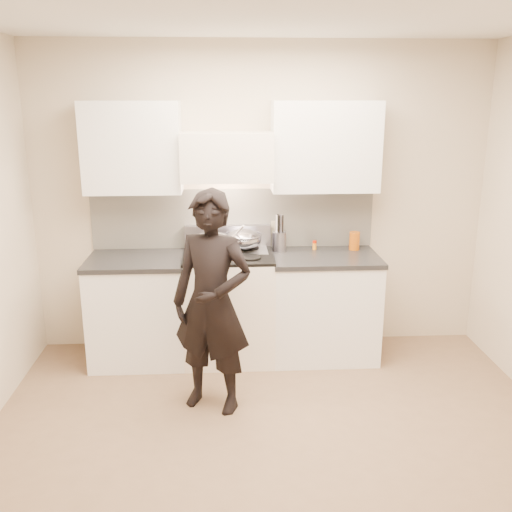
# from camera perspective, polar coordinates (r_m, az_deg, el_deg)

# --- Properties ---
(ground_plane) EXTENTS (4.00, 4.00, 0.00)m
(ground_plane) POSITION_cam_1_polar(r_m,az_deg,el_deg) (3.96, 2.21, -18.75)
(ground_plane) COLOR #7E6149
(room_shell) EXTENTS (4.04, 3.54, 2.70)m
(room_shell) POSITION_cam_1_polar(r_m,az_deg,el_deg) (3.68, 1.03, 5.70)
(room_shell) COLOR beige
(room_shell) RESTS_ON ground
(stove) EXTENTS (0.76, 0.65, 0.96)m
(stove) POSITION_cam_1_polar(r_m,az_deg,el_deg) (4.99, -2.72, -4.97)
(stove) COLOR white
(stove) RESTS_ON ground
(counter_right) EXTENTS (0.92, 0.67, 0.92)m
(counter_right) POSITION_cam_1_polar(r_m,az_deg,el_deg) (5.07, 6.74, -4.90)
(counter_right) COLOR white
(counter_right) RESTS_ON ground
(counter_left) EXTENTS (0.82, 0.67, 0.92)m
(counter_left) POSITION_cam_1_polar(r_m,az_deg,el_deg) (5.05, -11.64, -5.20)
(counter_left) COLOR white
(counter_left) RESTS_ON ground
(wok) EXTENTS (0.33, 0.40, 0.26)m
(wok) POSITION_cam_1_polar(r_m,az_deg,el_deg) (4.91, -1.30, 1.70)
(wok) COLOR #A8A7BC
(wok) RESTS_ON stove
(stock_pot) EXTENTS (0.36, 0.36, 0.18)m
(stock_pot) POSITION_cam_1_polar(r_m,az_deg,el_deg) (4.68, -4.52, 0.96)
(stock_pot) COLOR #A8A7BC
(stock_pot) RESTS_ON stove
(utensil_crock) EXTENTS (0.12, 0.12, 0.32)m
(utensil_crock) POSITION_cam_1_polar(r_m,az_deg,el_deg) (5.00, 2.34, 1.62)
(utensil_crock) COLOR #9A99AB
(utensil_crock) RESTS_ON counter_right
(spice_jar) EXTENTS (0.04, 0.04, 0.08)m
(spice_jar) POSITION_cam_1_polar(r_m,az_deg,el_deg) (5.08, 5.87, 1.10)
(spice_jar) COLOR orange
(spice_jar) RESTS_ON counter_right
(oil_glass) EXTENTS (0.09, 0.09, 0.16)m
(oil_glass) POSITION_cam_1_polar(r_m,az_deg,el_deg) (5.12, 9.82, 1.51)
(oil_glass) COLOR #B5530B
(oil_glass) RESTS_ON counter_right
(person) EXTENTS (0.70, 0.59, 1.63)m
(person) POSITION_cam_1_polar(r_m,az_deg,el_deg) (4.09, -4.42, -4.71)
(person) COLOR black
(person) RESTS_ON ground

